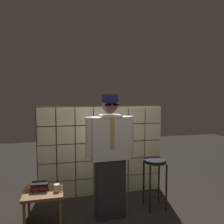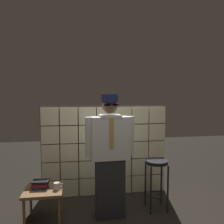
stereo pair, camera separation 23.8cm
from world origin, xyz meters
name	(u,v)px [view 2 (the right image)]	position (x,y,z in m)	size (l,w,h in m)	color
glass_block_wall	(105,151)	(0.00, 1.21, 0.78)	(2.23, 0.10, 1.60)	beige
standing_person	(110,154)	(-0.03, 0.42, 0.93)	(0.71, 0.31, 1.79)	#28282D
bar_stool	(157,173)	(0.71, 0.51, 0.58)	(0.34, 0.34, 0.77)	black
side_table	(44,193)	(-0.96, 0.41, 0.42)	(0.52, 0.52, 0.48)	brown
book_stack	(41,184)	(-1.00, 0.44, 0.54)	(0.25, 0.20, 0.11)	navy
coffee_mug	(57,186)	(-0.78, 0.35, 0.53)	(0.13, 0.08, 0.09)	silver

